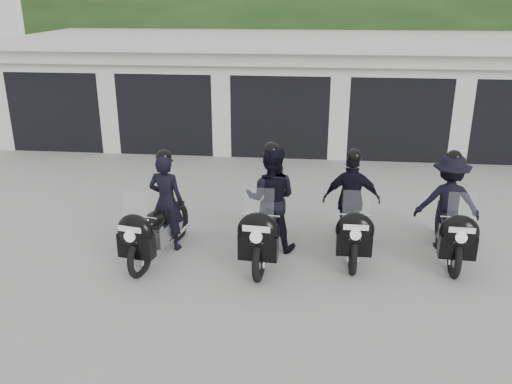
# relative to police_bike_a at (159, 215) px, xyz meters

# --- Properties ---
(ground) EXTENTS (80.00, 80.00, 0.00)m
(ground) POSITION_rel_police_bike_a_xyz_m (1.62, 0.51, -0.73)
(ground) COLOR gray
(ground) RESTS_ON ground
(garage_block) EXTENTS (16.40, 6.80, 2.96)m
(garage_block) POSITION_rel_police_bike_a_xyz_m (1.62, 8.56, 0.69)
(garage_block) COLOR silver
(garage_block) RESTS_ON ground
(background_vegetation) EXTENTS (20.00, 3.90, 5.80)m
(background_vegetation) POSITION_rel_police_bike_a_xyz_m (2.00, 13.42, 2.04)
(background_vegetation) COLOR #193212
(background_vegetation) RESTS_ON ground
(police_bike_a) EXTENTS (0.90, 2.09, 1.84)m
(police_bike_a) POSITION_rel_police_bike_a_xyz_m (0.00, 0.00, 0.00)
(police_bike_a) COLOR black
(police_bike_a) RESTS_ON ground
(police_bike_b) EXTENTS (0.95, 2.27, 1.97)m
(police_bike_b) POSITION_rel_police_bike_a_xyz_m (1.82, 0.27, 0.10)
(police_bike_b) COLOR black
(police_bike_b) RESTS_ON ground
(police_bike_c) EXTENTS (0.99, 2.08, 1.82)m
(police_bike_c) POSITION_rel_police_bike_a_xyz_m (3.21, 0.57, 0.04)
(police_bike_c) COLOR black
(police_bike_c) RESTS_ON ground
(police_bike_d) EXTENTS (1.13, 2.10, 1.83)m
(police_bike_d) POSITION_rel_police_bike_a_xyz_m (4.84, 0.64, 0.05)
(police_bike_d) COLOR black
(police_bike_d) RESTS_ON ground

